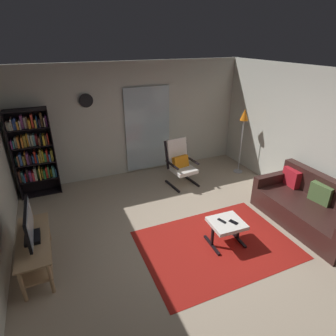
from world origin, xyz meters
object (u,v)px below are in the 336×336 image
bookshelf_near_tv (33,151)px  wall_clock (86,101)px  tv_remote (222,221)px  cell_phone (233,222)px  leather_sofa (310,208)px  floor_lamp_by_shelf (244,122)px  tv_stand (35,249)px  television (29,225)px  ottoman (226,225)px  lounge_armchair (180,161)px

bookshelf_near_tv → wall_clock: (1.18, 0.20, 0.88)m
tv_remote → cell_phone: size_ratio=1.03×
leather_sofa → floor_lamp_by_shelf: 2.45m
tv_stand → wall_clock: (1.26, 2.51, 1.52)m
tv_stand → television: television is taller
television → ottoman: (2.79, -0.64, -0.39)m
television → lounge_armchair: bearing=27.1°
leather_sofa → lounge_armchair: (-1.46, 2.30, 0.24)m
tv_remote → cell_phone: (0.15, -0.10, -0.00)m
bookshelf_near_tv → floor_lamp_by_shelf: (4.52, -0.81, 0.31)m
tv_stand → ottoman: 2.86m
television → lounge_armchair: lounge_armchair is taller
leather_sofa → lounge_armchair: lounge_armchair is taller
leather_sofa → wall_clock: bearing=134.7°
tv_stand → leather_sofa: (4.47, -0.74, -0.04)m
tv_remote → cell_phone: tv_remote is taller
television → tv_remote: (2.72, -0.60, -0.31)m
tv_remote → leather_sofa: bearing=-25.6°
bookshelf_near_tv → tv_remote: 3.94m
bookshelf_near_tv → leather_sofa: bearing=-34.8°
television → floor_lamp_by_shelf: 4.86m
bookshelf_near_tv → tv_remote: bookshelf_near_tv is taller
tv_stand → leather_sofa: leather_sofa is taller
lounge_armchair → tv_remote: (-0.30, -2.14, -0.11)m
bookshelf_near_tv → cell_phone: bookshelf_near_tv is taller
tv_stand → cell_phone: tv_stand is taller
wall_clock → leather_sofa: bearing=-45.3°
tv_remote → floor_lamp_by_shelf: 2.93m
lounge_armchair → cell_phone: bearing=-93.6°
bookshelf_near_tv → lounge_armchair: (2.93, -0.74, -0.43)m
tv_stand → television: bearing=84.2°
television → lounge_armchair: (3.01, 1.54, -0.20)m
television → lounge_armchair: size_ratio=0.79×
cell_phone → bookshelf_near_tv: bearing=111.6°
tv_stand → leather_sofa: size_ratio=0.65×
leather_sofa → bookshelf_near_tv: bearing=145.2°
tv_stand → floor_lamp_by_shelf: floor_lamp_by_shelf is taller
leather_sofa → ottoman: (-1.68, 0.12, 0.05)m
tv_stand → tv_remote: size_ratio=8.54×
tv_stand → ottoman: bearing=-12.5°
ottoman → tv_remote: bearing=148.4°
tv_stand → wall_clock: wall_clock is taller
television → floor_lamp_by_shelf: floor_lamp_by_shelf is taller
cell_phone → television: bearing=144.9°
leather_sofa → wall_clock: size_ratio=6.53×
lounge_armchair → floor_lamp_by_shelf: 1.75m
lounge_armchair → cell_phone: size_ratio=7.30×
lounge_armchair → tv_remote: size_ratio=7.10×
wall_clock → cell_phone: bearing=-63.1°
cell_phone → lounge_armchair: bearing=64.8°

